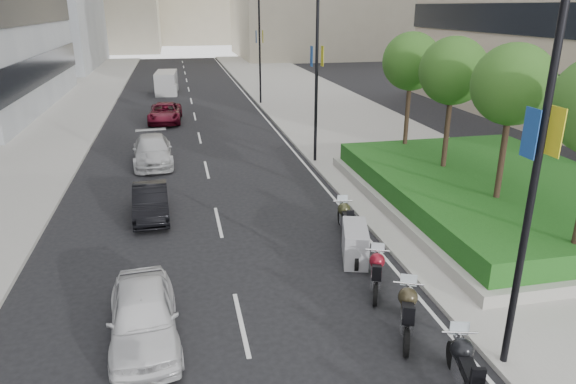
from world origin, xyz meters
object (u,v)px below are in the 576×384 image
object	(u,v)px
car_b	(151,202)
car_c	(153,150)
car_d	(165,113)
motorcycle_3	(407,312)
motorcycle_6	(345,218)
motorcycle_2	(464,368)
delivery_van	(167,84)
lamp_post_1	(314,67)
car_a	(143,316)
motorcycle_5	(355,243)
motorcycle_4	(376,272)
lamp_post_2	(258,43)
lamp_post_0	(531,159)

from	to	relation	value
car_b	car_c	world-z (taller)	car_c
car_d	motorcycle_3	bearing A→B (deg)	-74.17
motorcycle_6	car_b	bearing A→B (deg)	71.51
motorcycle_2	motorcycle_3	bearing A→B (deg)	21.65
motorcycle_3	car_b	distance (m)	11.57
car_b	car_d	bearing A→B (deg)	86.50
motorcycle_6	delivery_van	world-z (taller)	delivery_van
lamp_post_1	motorcycle_2	bearing A→B (deg)	-94.14
motorcycle_2	car_c	world-z (taller)	car_c
car_a	car_c	xyz separation A→B (m)	(-0.26, 15.97, 0.01)
motorcycle_3	motorcycle_5	size ratio (longest dim) A/B	1.08
motorcycle_3	delivery_van	world-z (taller)	delivery_van
motorcycle_4	lamp_post_1	bearing A→B (deg)	15.92
motorcycle_6	delivery_van	xyz separation A→B (m)	(-6.63, 34.68, 0.37)
lamp_post_2	motorcycle_5	bearing A→B (deg)	-92.89
lamp_post_0	car_c	xyz separation A→B (m)	(-8.36, 18.76, -4.35)
motorcycle_5	motorcycle_6	size ratio (longest dim) A/B	0.92
motorcycle_3	motorcycle_6	bearing A→B (deg)	20.22
motorcycle_4	car_c	world-z (taller)	car_c
motorcycle_5	delivery_van	size ratio (longest dim) A/B	0.41
motorcycle_5	delivery_van	bearing A→B (deg)	25.25
motorcycle_5	car_b	size ratio (longest dim) A/B	0.53
car_d	lamp_post_1	bearing A→B (deg)	-54.66
lamp_post_0	lamp_post_2	distance (m)	35.00
lamp_post_2	motorcycle_4	size ratio (longest dim) A/B	4.36
motorcycle_6	motorcycle_5	bearing A→B (deg)	176.03
lamp_post_2	car_d	world-z (taller)	lamp_post_2
car_a	car_c	bearing A→B (deg)	87.03
motorcycle_4	car_a	distance (m)	6.67
lamp_post_0	car_b	size ratio (longest dim) A/B	2.33
car_b	motorcycle_6	bearing A→B (deg)	-26.23
motorcycle_6	car_a	xyz separation A→B (m)	(-6.98, -5.19, 0.12)
lamp_post_1	motorcycle_3	distance (m)	16.03
lamp_post_2	motorcycle_5	size ratio (longest dim) A/B	4.40
lamp_post_2	motorcycle_2	distance (m)	35.89
lamp_post_2	car_a	size ratio (longest dim) A/B	2.16
lamp_post_0	motorcycle_6	xyz separation A→B (m)	(-1.12, 7.99, -4.48)
motorcycle_2	delivery_van	bearing A→B (deg)	23.35
lamp_post_2	car_a	distance (m)	33.49
car_a	car_c	size ratio (longest dim) A/B	0.84
motorcycle_3	motorcycle_6	xyz separation A→B (m)	(0.42, 6.31, -0.04)
car_b	car_c	size ratio (longest dim) A/B	0.78
car_c	car_d	xyz separation A→B (m)	(0.56, 10.61, -0.04)
lamp_post_1	car_a	distance (m)	16.92
motorcycle_2	car_b	xyz separation A→B (m)	(-6.93, 11.73, 0.00)
motorcycle_3	motorcycle_5	xyz separation A→B (m)	(0.07, 4.21, -0.05)
lamp_post_1	car_d	xyz separation A→B (m)	(-7.80, 12.37, -4.39)
lamp_post_2	car_a	xyz separation A→B (m)	(-8.10, -32.21, -4.36)
lamp_post_0	delivery_van	world-z (taller)	lamp_post_0
car_d	motorcycle_6	bearing A→B (deg)	-69.55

